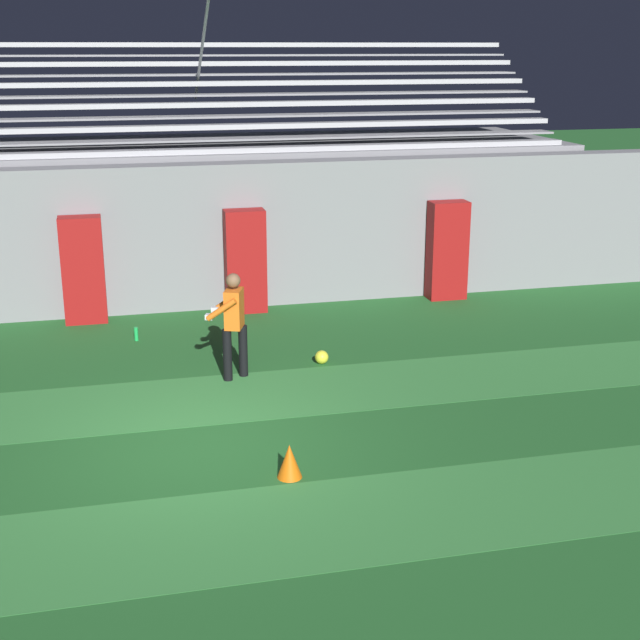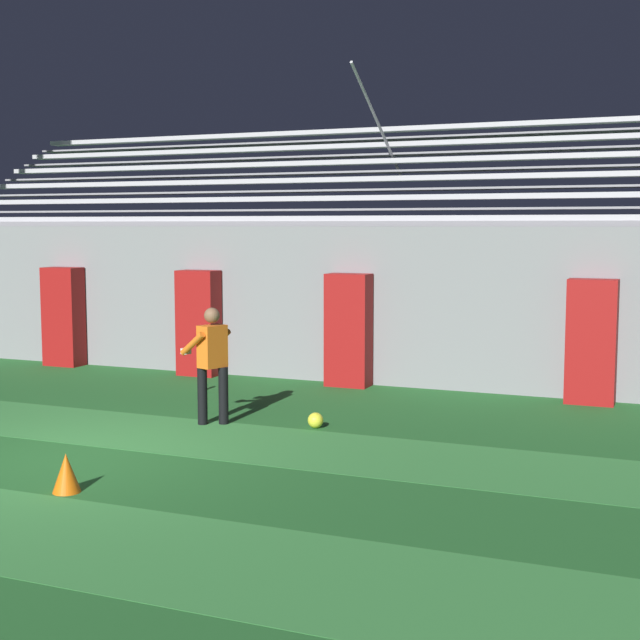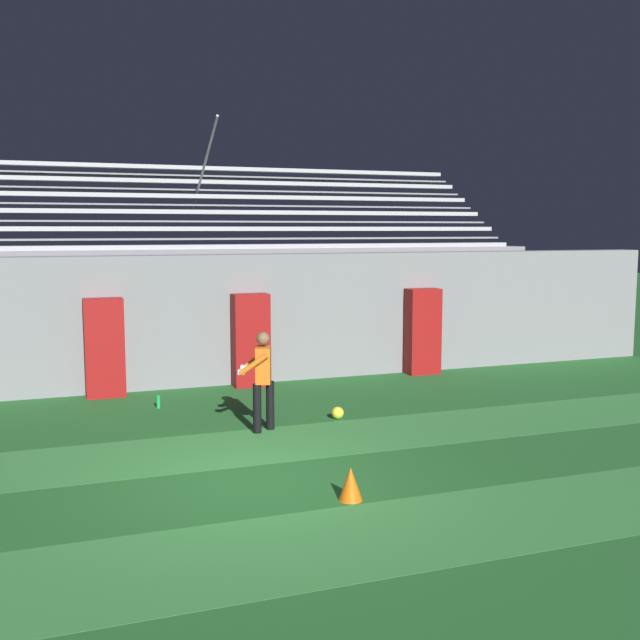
% 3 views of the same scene
% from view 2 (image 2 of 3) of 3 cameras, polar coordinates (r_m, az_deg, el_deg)
% --- Properties ---
extents(ground_plane, '(80.00, 80.00, 0.00)m').
position_cam_2_polar(ground_plane, '(11.38, -16.25, -8.53)').
color(ground_plane, '#236028').
extents(turf_stripe_far, '(28.00, 1.90, 0.01)m').
position_cam_2_polar(turf_stripe_far, '(12.63, -11.70, -6.95)').
color(turf_stripe_far, '#38843D').
rests_on(turf_stripe_far, ground).
extents(back_wall, '(24.00, 0.60, 2.80)m').
position_cam_2_polar(back_wall, '(16.65, -2.35, 1.18)').
color(back_wall, gray).
rests_on(back_wall, ground).
extents(padding_pillar_gate_left, '(0.76, 0.44, 1.98)m').
position_cam_2_polar(padding_pillar_gate_left, '(16.89, -7.77, -0.19)').
color(padding_pillar_gate_left, maroon).
rests_on(padding_pillar_gate_left, ground).
extents(padding_pillar_gate_right, '(0.76, 0.44, 1.98)m').
position_cam_2_polar(padding_pillar_gate_right, '(15.61, 1.83, -0.65)').
color(padding_pillar_gate_right, maroon).
rests_on(padding_pillar_gate_right, ground).
extents(padding_pillar_far_left, '(0.76, 0.44, 1.98)m').
position_cam_2_polar(padding_pillar_far_left, '(18.64, -16.10, 0.21)').
color(padding_pillar_far_left, maroon).
rests_on(padding_pillar_far_left, ground).
extents(padding_pillar_far_right, '(0.76, 0.44, 1.98)m').
position_cam_2_polar(padding_pillar_far_right, '(14.70, 16.98, -1.34)').
color(padding_pillar_far_right, maroon).
rests_on(padding_pillar_far_right, ground).
extents(bleacher_stand, '(18.00, 4.75, 5.83)m').
position_cam_2_polar(bleacher_stand, '(19.12, 1.01, 2.15)').
color(bleacher_stand, gray).
rests_on(bleacher_stand, ground).
extents(goalkeeper, '(0.68, 0.70, 1.67)m').
position_cam_2_polar(goalkeeper, '(12.71, -6.95, -2.42)').
color(goalkeeper, black).
rests_on(goalkeeper, ground).
extents(soccer_ball, '(0.22, 0.22, 0.22)m').
position_cam_2_polar(soccer_ball, '(12.51, -0.29, -6.44)').
color(soccer_ball, yellow).
rests_on(soccer_ball, ground).
extents(traffic_cone, '(0.30, 0.30, 0.42)m').
position_cam_2_polar(traffic_cone, '(9.95, -15.93, -9.39)').
color(traffic_cone, orange).
rests_on(traffic_cone, ground).
extents(water_bottle, '(0.07, 0.07, 0.24)m').
position_cam_2_polar(water_bottle, '(15.43, -7.49, -4.05)').
color(water_bottle, green).
rests_on(water_bottle, ground).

